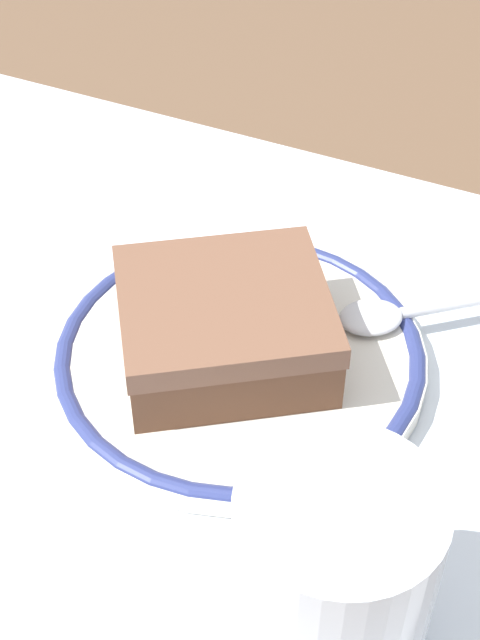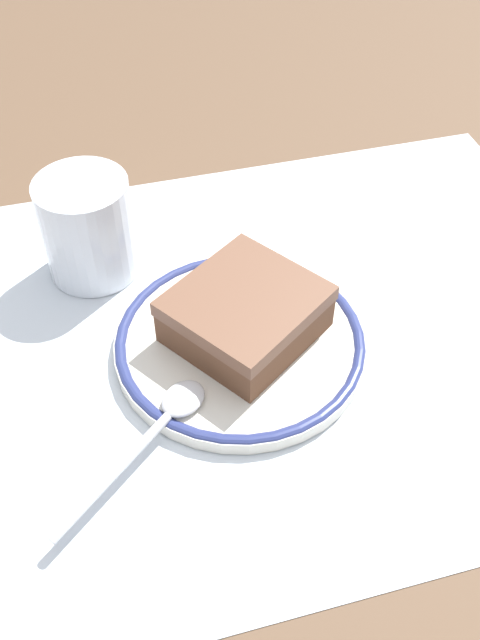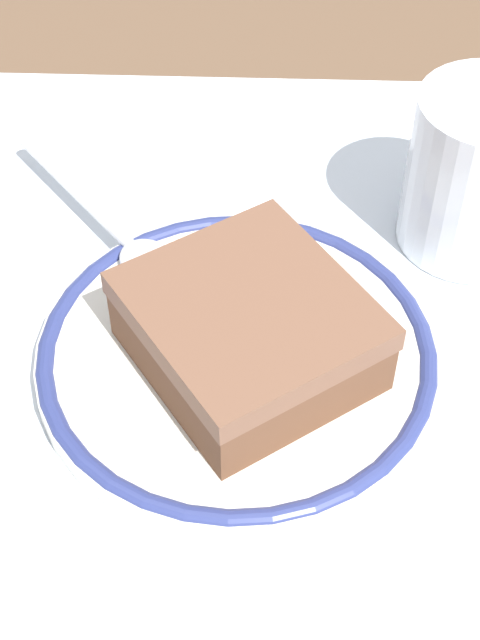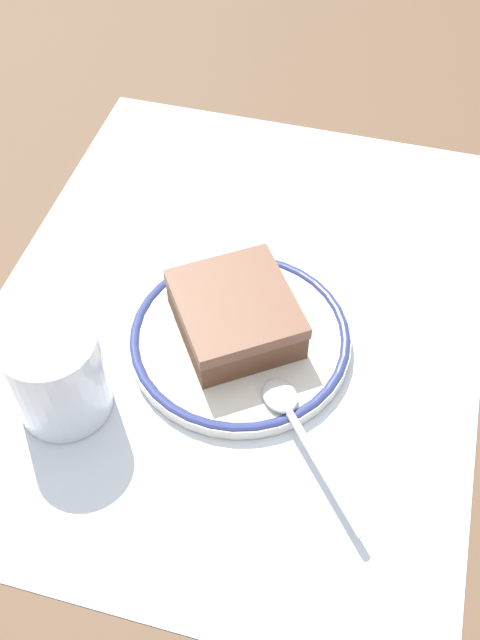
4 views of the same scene
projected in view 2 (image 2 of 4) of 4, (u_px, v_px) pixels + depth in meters
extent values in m
plane|color=brown|center=(278.00, 330.00, 0.54)|extent=(2.40, 2.40, 0.00)
cube|color=silver|center=(278.00, 329.00, 0.53)|extent=(0.53, 0.41, 0.00)
cylinder|color=silver|center=(240.00, 344.00, 0.52)|extent=(0.18, 0.18, 0.01)
torus|color=navy|center=(240.00, 341.00, 0.51)|extent=(0.18, 0.18, 0.01)
cube|color=brown|center=(246.00, 320.00, 0.51)|extent=(0.13, 0.13, 0.03)
cube|color=brown|center=(246.00, 301.00, 0.49)|extent=(0.13, 0.13, 0.01)
ellipsoid|color=silver|center=(183.00, 399.00, 0.47)|extent=(0.04, 0.04, 0.01)
cylinder|color=silver|center=(113.00, 474.00, 0.43)|extent=(0.08, 0.07, 0.01)
cylinder|color=silver|center=(88.00, 228.00, 0.55)|extent=(0.07, 0.07, 0.08)
cylinder|color=silver|center=(92.00, 247.00, 0.56)|extent=(0.06, 0.06, 0.04)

